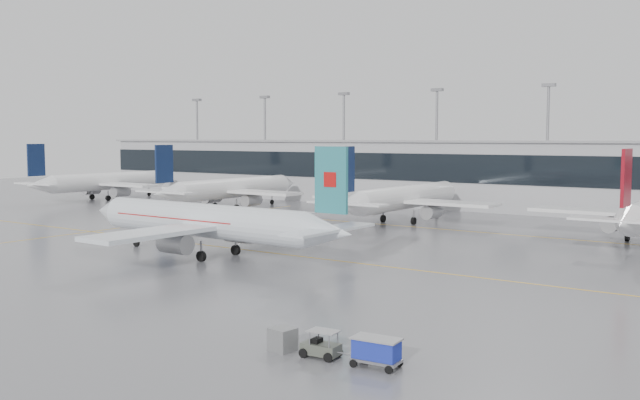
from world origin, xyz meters
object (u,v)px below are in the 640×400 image
Objects in this scene: air_canada_jet at (210,222)px; gse_unit at (283,339)px; baggage_tug at (321,348)px; baggage_cart at (376,350)px.

air_canada_jet is 35.48m from gse_unit.
baggage_tug is (29.99, -22.08, -3.26)m from air_canada_jet.
baggage_cart is at bearing 148.44° from air_canada_jet.
baggage_cart is 6.24m from gse_unit.
baggage_tug is at bearing -180.00° from baggage_cart.
gse_unit is at bearing 142.14° from air_canada_jet.
gse_unit is (-2.62, -0.29, 0.13)m from baggage_tug.
baggage_cart reaches higher than baggage_tug.
baggage_tug is 2.41× the size of gse_unit.
air_canada_jet is at bearing 138.78° from baggage_tug.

